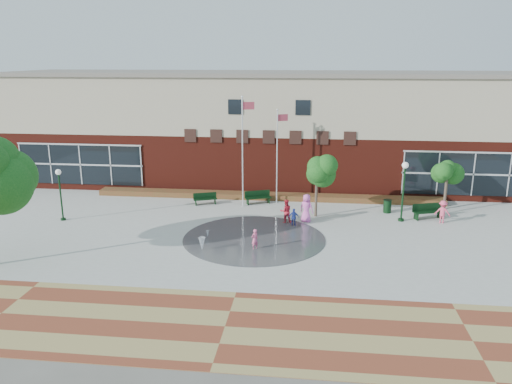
# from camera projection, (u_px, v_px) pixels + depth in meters

# --- Properties ---
(ground) EXTENTS (120.00, 120.00, 0.00)m
(ground) POSITION_uv_depth(u_px,v_px,m) (248.00, 259.00, 26.58)
(ground) COLOR #666056
(ground) RESTS_ON ground
(plaza_concrete) EXTENTS (46.00, 18.00, 0.01)m
(plaza_concrete) POSITION_uv_depth(u_px,v_px,m) (256.00, 233.00, 30.41)
(plaza_concrete) COLOR #A8A8A0
(plaza_concrete) RESTS_ON ground
(paver_band) EXTENTS (46.00, 6.00, 0.01)m
(paver_band) POSITION_uv_depth(u_px,v_px,m) (225.00, 327.00, 19.86)
(paver_band) COLOR brown
(paver_band) RESTS_ON ground
(splash_pad) EXTENTS (8.40, 8.40, 0.01)m
(splash_pad) POSITION_uv_depth(u_px,v_px,m) (254.00, 239.00, 29.45)
(splash_pad) COLOR #383A3D
(splash_pad) RESTS_ON ground
(library_building) EXTENTS (44.40, 10.40, 9.20)m
(library_building) POSITION_uv_depth(u_px,v_px,m) (274.00, 127.00, 42.11)
(library_building) COLOR #5A1910
(library_building) RESTS_ON ground
(flower_bed) EXTENTS (26.00, 1.20, 0.40)m
(flower_bed) POSITION_uv_depth(u_px,v_px,m) (267.00, 199.00, 37.70)
(flower_bed) COLOR maroon
(flower_bed) RESTS_ON ground
(flagpole_left) EXTENTS (0.89, 0.34, 7.85)m
(flagpole_left) POSITION_uv_depth(u_px,v_px,m) (243.00, 146.00, 34.68)
(flagpole_left) COLOR white
(flagpole_left) RESTS_ON ground
(flagpole_right) EXTENTS (0.79, 0.38, 6.88)m
(flagpole_right) POSITION_uv_depth(u_px,v_px,m) (278.00, 152.00, 35.63)
(flagpole_right) COLOR white
(flagpole_right) RESTS_ON ground
(lamp_left) EXTENTS (0.36, 0.36, 3.44)m
(lamp_left) POSITION_uv_depth(u_px,v_px,m) (60.00, 189.00, 32.22)
(lamp_left) COLOR black
(lamp_left) RESTS_ON ground
(lamp_right) EXTENTS (0.42, 0.42, 3.95)m
(lamp_right) POSITION_uv_depth(u_px,v_px,m) (404.00, 185.00, 31.97)
(lamp_right) COLOR black
(lamp_right) RESTS_ON ground
(bench_left) EXTENTS (1.74, 1.03, 0.85)m
(bench_left) POSITION_uv_depth(u_px,v_px,m) (205.00, 201.00, 36.19)
(bench_left) COLOR black
(bench_left) RESTS_ON ground
(bench_mid) EXTENTS (1.95, 1.18, 0.95)m
(bench_mid) POSITION_uv_depth(u_px,v_px,m) (258.00, 200.00, 36.38)
(bench_mid) COLOR black
(bench_mid) RESTS_ON ground
(bench_right) EXTENTS (2.11, 1.17, 1.03)m
(bench_right) POSITION_uv_depth(u_px,v_px,m) (428.00, 214.00, 32.95)
(bench_right) COLOR black
(bench_right) RESTS_ON ground
(trash_can) EXTENTS (0.57, 0.57, 0.94)m
(trash_can) POSITION_uv_depth(u_px,v_px,m) (387.00, 206.00, 34.23)
(trash_can) COLOR black
(trash_can) RESTS_ON ground
(tree_mid) EXTENTS (2.51, 2.51, 4.23)m
(tree_mid) POSITION_uv_depth(u_px,v_px,m) (317.00, 172.00, 32.77)
(tree_mid) COLOR #413429
(tree_mid) RESTS_ON ground
(tree_small_right) EXTENTS (2.14, 2.14, 3.66)m
(tree_small_right) POSITION_uv_depth(u_px,v_px,m) (448.00, 172.00, 34.48)
(tree_small_right) COLOR #413429
(tree_small_right) RESTS_ON ground
(water_jet_a) EXTENTS (0.39, 0.39, 0.75)m
(water_jet_a) POSITION_uv_depth(u_px,v_px,m) (202.00, 251.00, 27.64)
(water_jet_a) COLOR white
(water_jet_a) RESTS_ON ground
(water_jet_b) EXTENTS (0.19, 0.19, 0.44)m
(water_jet_b) POSITION_uv_depth(u_px,v_px,m) (208.00, 238.00, 29.60)
(water_jet_b) COLOR white
(water_jet_b) RESTS_ON ground
(child_splash) EXTENTS (0.51, 0.51, 1.19)m
(child_splash) POSITION_uv_depth(u_px,v_px,m) (255.00, 239.00, 27.70)
(child_splash) COLOR pink
(child_splash) RESTS_ON ground
(adult_red) EXTENTS (0.89, 0.77, 1.56)m
(adult_red) POSITION_uv_depth(u_px,v_px,m) (286.00, 211.00, 32.10)
(adult_red) COLOR red
(adult_red) RESTS_ON ground
(adult_pink) EXTENTS (1.07, 0.93, 1.85)m
(adult_pink) POSITION_uv_depth(u_px,v_px,m) (306.00, 208.00, 32.26)
(adult_pink) COLOR #E45FC2
(adult_pink) RESTS_ON ground
(child_blue) EXTENTS (0.70, 0.34, 1.16)m
(child_blue) POSITION_uv_depth(u_px,v_px,m) (294.00, 217.00, 31.53)
(child_blue) COLOR #2C3EA2
(child_blue) RESTS_ON ground
(person_bench) EXTENTS (1.09, 0.81, 1.50)m
(person_bench) POSITION_uv_depth(u_px,v_px,m) (443.00, 212.00, 32.06)
(person_bench) COLOR #EA4C70
(person_bench) RESTS_ON ground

